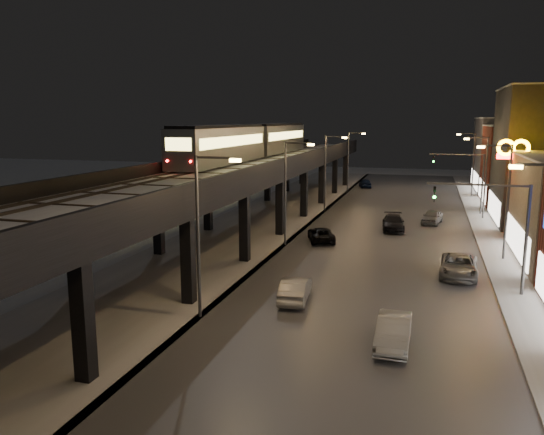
# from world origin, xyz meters

# --- Properties ---
(road_surface) EXTENTS (17.00, 120.00, 0.06)m
(road_surface) POSITION_xyz_m (7.50, 35.00, 0.03)
(road_surface) COLOR #46474D
(road_surface) RESTS_ON ground
(sidewalk_right) EXTENTS (4.00, 120.00, 0.14)m
(sidewalk_right) POSITION_xyz_m (17.50, 35.00, 0.07)
(sidewalk_right) COLOR #9FA1A8
(sidewalk_right) RESTS_ON ground
(under_viaduct_pavement) EXTENTS (11.00, 120.00, 0.06)m
(under_viaduct_pavement) POSITION_xyz_m (-6.00, 35.00, 0.03)
(under_viaduct_pavement) COLOR #9FA1A8
(under_viaduct_pavement) RESTS_ON ground
(elevated_viaduct) EXTENTS (9.00, 100.00, 6.30)m
(elevated_viaduct) POSITION_xyz_m (-6.00, 31.84, 5.62)
(elevated_viaduct) COLOR black
(elevated_viaduct) RESTS_ON ground
(viaduct_trackbed) EXTENTS (8.40, 100.00, 0.32)m
(viaduct_trackbed) POSITION_xyz_m (-6.01, 31.97, 6.39)
(viaduct_trackbed) COLOR #B2B7C1
(viaduct_trackbed) RESTS_ON elevated_viaduct
(viaduct_parapet_streetside) EXTENTS (0.30, 100.00, 1.10)m
(viaduct_parapet_streetside) POSITION_xyz_m (-1.65, 32.00, 6.85)
(viaduct_parapet_streetside) COLOR black
(viaduct_parapet_streetside) RESTS_ON elevated_viaduct
(viaduct_parapet_far) EXTENTS (0.30, 100.00, 1.10)m
(viaduct_parapet_far) POSITION_xyz_m (-10.35, 32.00, 6.85)
(viaduct_parapet_far) COLOR black
(viaduct_parapet_far) RESTS_ON elevated_viaduct
(building_e) EXTENTS (12.20, 12.20, 10.16)m
(building_e) POSITION_xyz_m (23.99, 62.00, 5.08)
(building_e) COLOR maroon
(building_e) RESTS_ON ground
(building_f) EXTENTS (12.20, 16.20, 11.16)m
(building_f) POSITION_xyz_m (23.99, 76.00, 5.58)
(building_f) COLOR #414146
(building_f) RESTS_ON ground
(streetlight_left_1) EXTENTS (2.57, 0.28, 9.00)m
(streetlight_left_1) POSITION_xyz_m (-0.43, 13.00, 5.24)
(streetlight_left_1) COLOR #38383A
(streetlight_left_1) RESTS_ON ground
(streetlight_left_2) EXTENTS (2.57, 0.28, 9.00)m
(streetlight_left_2) POSITION_xyz_m (-0.43, 31.00, 5.24)
(streetlight_left_2) COLOR #38383A
(streetlight_left_2) RESTS_ON ground
(streetlight_right_2) EXTENTS (2.56, 0.28, 9.00)m
(streetlight_right_2) POSITION_xyz_m (16.73, 31.00, 5.24)
(streetlight_right_2) COLOR #38383A
(streetlight_right_2) RESTS_ON ground
(streetlight_left_3) EXTENTS (2.57, 0.28, 9.00)m
(streetlight_left_3) POSITION_xyz_m (-0.43, 49.00, 5.24)
(streetlight_left_3) COLOR #38383A
(streetlight_left_3) RESTS_ON ground
(streetlight_right_3) EXTENTS (2.56, 0.28, 9.00)m
(streetlight_right_3) POSITION_xyz_m (16.73, 49.00, 5.24)
(streetlight_right_3) COLOR #38383A
(streetlight_right_3) RESTS_ON ground
(streetlight_left_4) EXTENTS (2.57, 0.28, 9.00)m
(streetlight_left_4) POSITION_xyz_m (-0.43, 67.00, 5.24)
(streetlight_left_4) COLOR #38383A
(streetlight_left_4) RESTS_ON ground
(streetlight_right_4) EXTENTS (2.56, 0.28, 9.00)m
(streetlight_right_4) POSITION_xyz_m (16.73, 67.00, 5.24)
(streetlight_right_4) COLOR #38383A
(streetlight_right_4) RESTS_ON ground
(traffic_light_rig_a) EXTENTS (6.10, 0.34, 7.00)m
(traffic_light_rig_a) POSITION_xyz_m (15.84, 22.00, 4.50)
(traffic_light_rig_a) COLOR #38383A
(traffic_light_rig_a) RESTS_ON ground
(traffic_light_rig_b) EXTENTS (6.10, 0.34, 7.00)m
(traffic_light_rig_b) POSITION_xyz_m (15.84, 52.00, 4.50)
(traffic_light_rig_b) COLOR #38383A
(traffic_light_rig_b) RESTS_ON ground
(subway_train) EXTENTS (3.11, 37.98, 3.72)m
(subway_train) POSITION_xyz_m (-8.50, 45.51, 8.47)
(subway_train) COLOR gray
(subway_train) RESTS_ON viaduct_trackbed
(car_near_white) EXTENTS (2.02, 4.58, 1.46)m
(car_near_white) POSITION_xyz_m (3.72, 17.10, 0.73)
(car_near_white) COLOR gray
(car_near_white) RESTS_ON ground
(car_mid_silver) EXTENTS (3.44, 4.96, 1.26)m
(car_mid_silver) POSITION_xyz_m (2.07, 33.18, 0.63)
(car_mid_silver) COLOR black
(car_mid_silver) RESTS_ON ground
(car_far_white) EXTENTS (2.59, 4.43, 1.42)m
(car_far_white) POSITION_xyz_m (1.27, 73.10, 0.71)
(car_far_white) COLOR black
(car_far_white) RESTS_ON ground
(car_onc_silver) EXTENTS (1.57, 4.46, 1.47)m
(car_onc_silver) POSITION_xyz_m (9.86, 12.11, 0.73)
(car_onc_silver) COLOR #91949A
(car_onc_silver) RESTS_ON ground
(car_onc_dark) EXTENTS (2.73, 5.43, 1.47)m
(car_onc_dark) POSITION_xyz_m (13.43, 25.27, 0.74)
(car_onc_dark) COLOR slate
(car_onc_dark) RESTS_ON ground
(car_onc_white) EXTENTS (2.54, 5.27, 1.48)m
(car_onc_white) POSITION_xyz_m (7.95, 40.04, 0.74)
(car_onc_white) COLOR black
(car_onc_white) RESTS_ON ground
(car_onc_red) EXTENTS (2.49, 4.48, 1.44)m
(car_onc_red) POSITION_xyz_m (11.64, 44.72, 0.72)
(car_onc_red) COLOR slate
(car_onc_red) RESTS_ON ground
(sign_mcdonalds) EXTENTS (2.72, 0.41, 9.17)m
(sign_mcdonalds) POSITION_xyz_m (18.00, 37.68, 7.34)
(sign_mcdonalds) COLOR #38383A
(sign_mcdonalds) RESTS_ON ground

